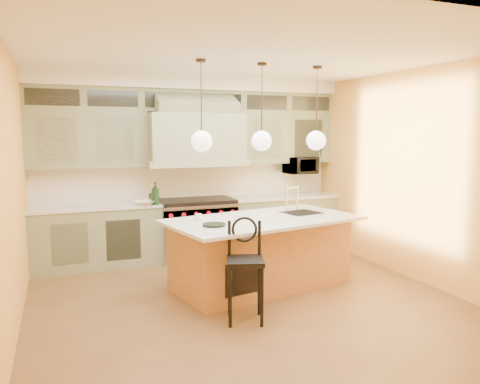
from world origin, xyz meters
name	(u,v)px	position (x,y,z in m)	size (l,w,h in m)	color
floor	(246,300)	(0.00, 0.00, 0.00)	(5.00, 5.00, 0.00)	brown
ceiling	(246,55)	(0.00, 0.00, 2.90)	(5.00, 5.00, 0.00)	white
wall_back	(190,167)	(0.00, 2.50, 1.45)	(5.00, 5.00, 0.00)	gold
wall_front	(382,218)	(0.00, -2.50, 1.45)	(5.00, 5.00, 0.00)	gold
wall_left	(10,191)	(-2.50, 0.00, 1.45)	(5.00, 5.00, 0.00)	gold
wall_right	(415,175)	(2.50, 0.00, 1.45)	(5.00, 5.00, 0.00)	gold
back_cabinetry	(194,170)	(0.00, 2.23, 1.43)	(5.00, 0.77, 2.90)	#727A5A
range	(196,228)	(0.00, 2.14, 0.49)	(1.20, 0.74, 0.96)	silver
kitchen_island	(261,251)	(0.41, 0.45, 0.47)	(2.69, 1.78, 1.35)	#925E34
counter_stool	(245,263)	(-0.22, -0.54, 0.63)	(0.49, 0.49, 1.12)	black
microwave	(300,165)	(1.95, 2.25, 1.45)	(0.54, 0.37, 0.30)	black
oil_bottle_a	(155,193)	(-0.70, 1.92, 1.11)	(0.13, 0.13, 0.34)	black
oil_bottle_b	(153,196)	(-0.70, 2.15, 1.05)	(0.10, 0.10, 0.21)	black
fruit_bowl	(145,203)	(-0.86, 1.92, 0.97)	(0.28, 0.28, 0.07)	white
cup	(199,217)	(-0.42, 0.55, 0.96)	(0.09, 0.09, 0.08)	white
pendant_left	(202,139)	(-0.40, 0.45, 1.95)	(0.26, 0.26, 1.11)	#2D2319
pendant_center	(262,139)	(0.40, 0.45, 1.95)	(0.26, 0.26, 1.11)	#2D2319
pendant_right	(316,138)	(1.20, 0.45, 1.95)	(0.26, 0.26, 1.11)	#2D2319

